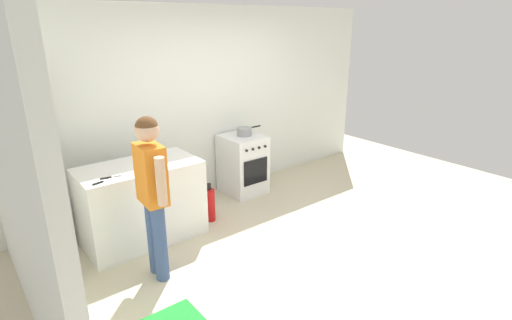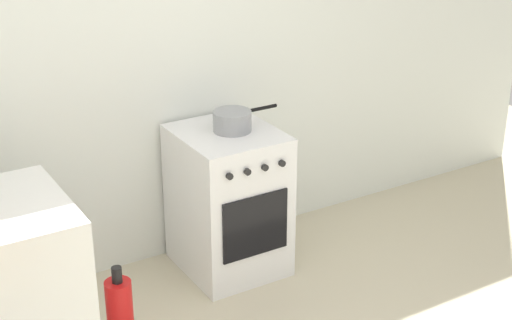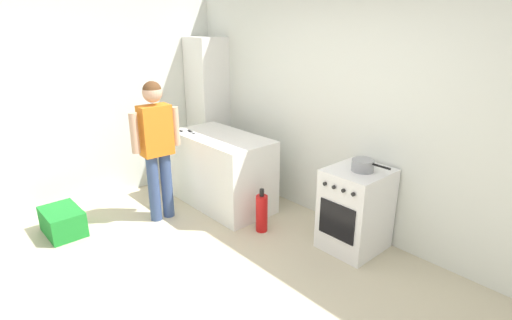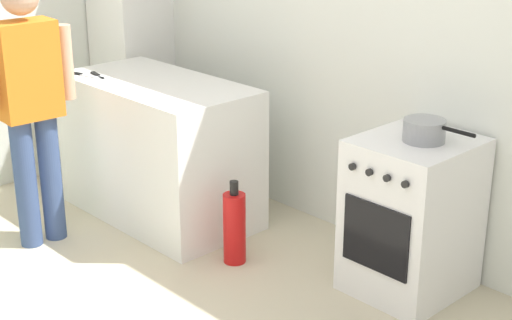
{
  "view_description": "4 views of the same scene",
  "coord_description": "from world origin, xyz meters",
  "px_view_note": "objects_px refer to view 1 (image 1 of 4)",
  "views": [
    {
      "loc": [
        -2.88,
        -2.81,
        2.39
      ],
      "look_at": [
        -0.08,
        0.72,
        0.81
      ],
      "focal_mm": 28.0,
      "sensor_mm": 36.0,
      "label": 1
    },
    {
      "loc": [
        -1.6,
        -1.96,
        2.42
      ],
      "look_at": [
        0.18,
        0.99,
        0.94
      ],
      "focal_mm": 55.0,
      "sensor_mm": 36.0,
      "label": 2
    },
    {
      "loc": [
        2.37,
        -1.56,
        2.23
      ],
      "look_at": [
        -0.21,
        0.74,
        1.0
      ],
      "focal_mm": 28.0,
      "sensor_mm": 36.0,
      "label": 3
    },
    {
      "loc": [
        2.52,
        -1.61,
        2.13
      ],
      "look_at": [
        0.06,
        0.72,
        0.88
      ],
      "focal_mm": 55.0,
      "sensor_mm": 36.0,
      "label": 4
    }
  ],
  "objects_px": {
    "oven_left": "(243,164)",
    "person": "(152,186)",
    "pot": "(244,131)",
    "knife_chef": "(106,181)",
    "larder_cabinet": "(30,163)",
    "fire_extinguisher": "(210,204)",
    "knife_paring": "(109,178)"
  },
  "relations": [
    {
      "from": "knife_chef",
      "to": "larder_cabinet",
      "type": "bearing_deg",
      "value": 125.68
    },
    {
      "from": "knife_paring",
      "to": "knife_chef",
      "type": "height_order",
      "value": "same"
    },
    {
      "from": "person",
      "to": "fire_extinguisher",
      "type": "height_order",
      "value": "person"
    },
    {
      "from": "knife_paring",
      "to": "person",
      "type": "height_order",
      "value": "person"
    },
    {
      "from": "knife_paring",
      "to": "oven_left",
      "type": "bearing_deg",
      "value": 15.18
    },
    {
      "from": "person",
      "to": "fire_extinguisher",
      "type": "xyz_separation_m",
      "value": [
        1.01,
        0.66,
        -0.74
      ]
    },
    {
      "from": "knife_paring",
      "to": "pot",
      "type": "bearing_deg",
      "value": 14.95
    },
    {
      "from": "person",
      "to": "larder_cabinet",
      "type": "distance_m",
      "value": 1.46
    },
    {
      "from": "knife_paring",
      "to": "knife_chef",
      "type": "xyz_separation_m",
      "value": [
        -0.05,
        -0.06,
        -0.0
      ]
    },
    {
      "from": "oven_left",
      "to": "fire_extinguisher",
      "type": "xyz_separation_m",
      "value": [
        -0.87,
        -0.48,
        -0.21
      ]
    },
    {
      "from": "pot",
      "to": "person",
      "type": "xyz_separation_m",
      "value": [
        -1.92,
        -1.14,
        0.05
      ]
    },
    {
      "from": "oven_left",
      "to": "knife_chef",
      "type": "bearing_deg",
      "value": -163.8
    },
    {
      "from": "oven_left",
      "to": "person",
      "type": "distance_m",
      "value": 2.26
    },
    {
      "from": "larder_cabinet",
      "to": "person",
      "type": "bearing_deg",
      "value": -58.26
    },
    {
      "from": "pot",
      "to": "knife_chef",
      "type": "distance_m",
      "value": 2.26
    },
    {
      "from": "knife_chef",
      "to": "larder_cabinet",
      "type": "relative_size",
      "value": 0.15
    },
    {
      "from": "knife_chef",
      "to": "fire_extinguisher",
      "type": "relative_size",
      "value": 0.61
    },
    {
      "from": "oven_left",
      "to": "knife_chef",
      "type": "relative_size",
      "value": 2.77
    },
    {
      "from": "knife_paring",
      "to": "person",
      "type": "bearing_deg",
      "value": -71.03
    },
    {
      "from": "oven_left",
      "to": "pot",
      "type": "xyz_separation_m",
      "value": [
        0.04,
        0.0,
        0.48
      ]
    },
    {
      "from": "oven_left",
      "to": "fire_extinguisher",
      "type": "height_order",
      "value": "oven_left"
    },
    {
      "from": "oven_left",
      "to": "pot",
      "type": "relative_size",
      "value": 2.16
    },
    {
      "from": "oven_left",
      "to": "knife_paring",
      "type": "xyz_separation_m",
      "value": [
        -2.08,
        -0.56,
        0.48
      ]
    },
    {
      "from": "knife_chef",
      "to": "person",
      "type": "height_order",
      "value": "person"
    },
    {
      "from": "pot",
      "to": "fire_extinguisher",
      "type": "distance_m",
      "value": 1.24
    },
    {
      "from": "knife_paring",
      "to": "fire_extinguisher",
      "type": "bearing_deg",
      "value": 4.07
    },
    {
      "from": "knife_paring",
      "to": "larder_cabinet",
      "type": "relative_size",
      "value": 0.11
    },
    {
      "from": "knife_chef",
      "to": "fire_extinguisher",
      "type": "height_order",
      "value": "knife_chef"
    },
    {
      "from": "knife_chef",
      "to": "larder_cabinet",
      "type": "distance_m",
      "value": 0.89
    },
    {
      "from": "oven_left",
      "to": "knife_chef",
      "type": "xyz_separation_m",
      "value": [
        -2.13,
        -0.62,
        0.48
      ]
    },
    {
      "from": "person",
      "to": "fire_extinguisher",
      "type": "relative_size",
      "value": 3.22
    },
    {
      "from": "knife_paring",
      "to": "larder_cabinet",
      "type": "height_order",
      "value": "larder_cabinet"
    }
  ]
}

